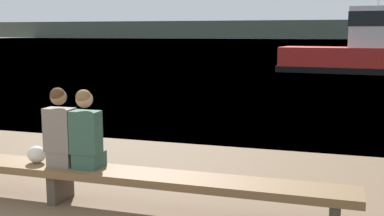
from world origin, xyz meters
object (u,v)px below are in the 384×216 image
object	(u,v)px
tugboat_red	(375,52)
person_right	(86,133)
person_left	(61,131)
shopping_bag	(37,154)
bench_main	(60,171)

from	to	relation	value
tugboat_red	person_right	bearing A→B (deg)	174.09
person_left	tugboat_red	xyz separation A→B (m)	(5.09, 22.50, 0.18)
person_right	shopping_bag	bearing A→B (deg)	178.04
bench_main	person_right	world-z (taller)	person_right
person_right	shopping_bag	xyz separation A→B (m)	(-0.77, 0.03, -0.35)
person_right	person_left	bearing A→B (deg)	179.98
person_right	tugboat_red	size ratio (longest dim) A/B	0.10
tugboat_red	person_left	bearing A→B (deg)	173.19
bench_main	tugboat_red	size ratio (longest dim) A/B	0.74
shopping_bag	tugboat_red	size ratio (longest dim) A/B	0.03
bench_main	person_left	distance (m)	0.55
bench_main	person_right	bearing A→B (deg)	-0.36
bench_main	shopping_bag	size ratio (longest dim) A/B	29.49
person_left	shopping_bag	size ratio (longest dim) A/B	4.03
person_right	bench_main	bearing A→B (deg)	179.64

